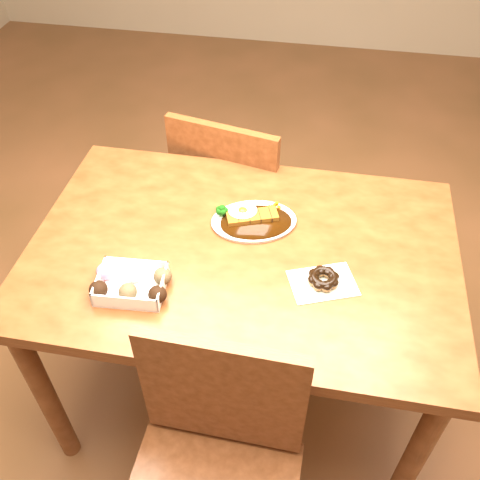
% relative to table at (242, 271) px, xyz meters
% --- Properties ---
extents(ground, '(6.00, 6.00, 0.00)m').
position_rel_table_xyz_m(ground, '(0.00, 0.00, -0.65)').
color(ground, brown).
rests_on(ground, ground).
extents(table, '(1.20, 0.80, 0.75)m').
position_rel_table_xyz_m(table, '(0.00, 0.00, 0.00)').
color(table, '#542710').
rests_on(table, ground).
extents(chair_far, '(0.50, 0.50, 0.87)m').
position_rel_table_xyz_m(chair_far, '(-0.12, 0.54, -0.17)').
color(chair_far, '#542710').
rests_on(chair_far, ground).
extents(chair_near, '(0.43, 0.43, 0.87)m').
position_rel_table_xyz_m(chair_near, '(0.02, -0.53, -0.17)').
color(chair_near, '#542710').
rests_on(chair_near, ground).
extents(katsu_curry_plate, '(0.28, 0.24, 0.05)m').
position_rel_table_xyz_m(katsu_curry_plate, '(0.01, 0.11, 0.11)').
color(katsu_curry_plate, white).
rests_on(katsu_curry_plate, table).
extents(donut_box, '(0.20, 0.15, 0.05)m').
position_rel_table_xyz_m(donut_box, '(-0.26, -0.20, 0.12)').
color(donut_box, white).
rests_on(donut_box, table).
extents(pon_de_ring, '(0.20, 0.17, 0.03)m').
position_rel_table_xyz_m(pon_de_ring, '(0.23, -0.09, 0.12)').
color(pon_de_ring, silver).
rests_on(pon_de_ring, table).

